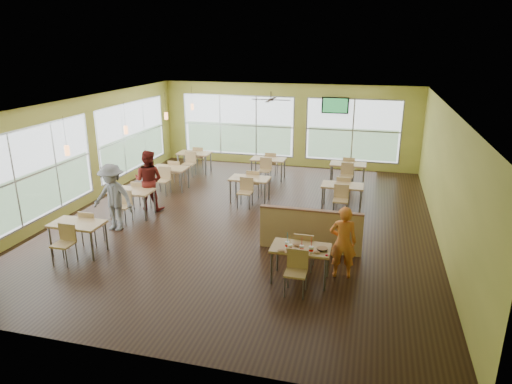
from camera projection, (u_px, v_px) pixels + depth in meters
room at (246, 164)px, 12.20m from camera, size 12.00×12.04×3.20m
window_bays at (196, 140)px, 15.70m from camera, size 9.24×10.24×2.38m
main_table at (301, 252)px, 9.27m from camera, size 1.22×1.52×0.87m
half_wall_divider at (310, 230)px, 10.64m from camera, size 2.40×0.14×1.04m
dining_tables at (229, 178)px, 14.33m from camera, size 6.92×8.72×0.87m
pendant_lights at (146, 123)px, 13.31m from camera, size 0.11×7.31×0.86m
ceiling_fan at (271, 100)px, 14.53m from camera, size 1.25×1.25×0.29m
tv_backwall at (335, 105)px, 16.92m from camera, size 1.00×0.07×0.60m
man_plaid at (343, 242)px, 9.39m from camera, size 0.61×0.44×1.56m
patron_maroon at (149, 180)px, 13.21m from camera, size 0.87×0.68×1.78m
patron_grey at (113, 197)px, 11.75m from camera, size 1.20×0.75×1.78m
cup_blue at (287, 245)px, 9.16m from camera, size 0.11×0.11×0.38m
cup_yellow at (290, 247)px, 9.05m from camera, size 0.10×0.10×0.36m
cup_red_near at (302, 248)px, 9.03m from camera, size 0.09×0.09×0.33m
cup_red_far at (311, 250)px, 8.95m from camera, size 0.10×0.10×0.38m
food_basket at (322, 249)px, 9.08m from camera, size 0.22×0.22×0.05m
ketchup_cup at (327, 255)px, 8.87m from camera, size 0.05×0.05×0.02m
wrapper_left at (281, 251)px, 9.04m from camera, size 0.18×0.17×0.04m
wrapper_mid at (298, 244)px, 9.30m from camera, size 0.25×0.24×0.05m
wrapper_right at (317, 252)px, 8.98m from camera, size 0.17×0.16×0.03m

